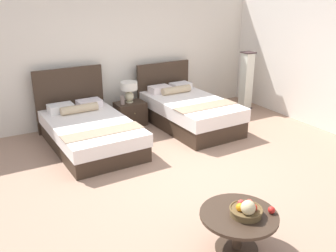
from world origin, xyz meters
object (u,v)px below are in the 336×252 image
(fruit_bowl, at_px, (246,210))
(floor_lamp_corner, at_px, (246,81))
(bed_near_corner, at_px, (188,111))
(table_lamp, at_px, (129,89))
(nightstand, at_px, (130,114))
(loose_apple, at_px, (272,210))
(coffee_table, at_px, (238,223))
(vase, at_px, (122,100))
(bed_near_window, at_px, (89,131))

(fruit_bowl, height_order, floor_lamp_corner, floor_lamp_corner)
(bed_near_corner, xyz_separation_m, fruit_bowl, (-1.54, -3.54, 0.20))
(table_lamp, xyz_separation_m, fruit_bowl, (-0.55, -4.19, -0.24))
(floor_lamp_corner, bearing_deg, fruit_bowl, -130.46)
(nightstand, relative_size, loose_apple, 7.70)
(table_lamp, distance_m, floor_lamp_corner, 2.78)
(bed_near_corner, relative_size, coffee_table, 2.65)
(bed_near_corner, distance_m, vase, 1.33)
(bed_near_window, distance_m, coffee_table, 3.53)
(bed_near_corner, height_order, table_lamp, bed_near_corner)
(table_lamp, distance_m, loose_apple, 4.30)
(bed_near_corner, height_order, loose_apple, bed_near_corner)
(bed_near_corner, xyz_separation_m, coffee_table, (-1.58, -3.48, 0.02))
(fruit_bowl, bearing_deg, vase, 84.83)
(bed_near_window, xyz_separation_m, fruit_bowl, (0.52, -3.56, 0.24))
(fruit_bowl, bearing_deg, table_lamp, 82.51)
(nightstand, bearing_deg, bed_near_window, -150.19)
(loose_apple, height_order, floor_lamp_corner, floor_lamp_corner)
(loose_apple, bearing_deg, bed_near_window, 102.02)
(bed_near_window, distance_m, vase, 1.09)
(bed_near_window, distance_m, loose_apple, 3.74)
(floor_lamp_corner, bearing_deg, nightstand, 173.93)
(bed_near_corner, height_order, floor_lamp_corner, floor_lamp_corner)
(nightstand, bearing_deg, vase, -167.28)
(loose_apple, bearing_deg, coffee_table, 152.16)
(bed_near_corner, height_order, coffee_table, bed_near_corner)
(floor_lamp_corner, bearing_deg, coffee_table, -131.26)
(vase, distance_m, floor_lamp_corner, 2.94)
(nightstand, distance_m, fruit_bowl, 4.21)
(table_lamp, relative_size, coffee_table, 0.51)
(coffee_table, xyz_separation_m, fruit_bowl, (0.04, -0.06, 0.19))
(bed_near_corner, bearing_deg, table_lamp, 146.84)
(bed_near_window, height_order, nightstand, bed_near_window)
(nightstand, distance_m, coffee_table, 4.15)
(bed_near_window, xyz_separation_m, nightstand, (1.07, 0.61, -0.04))
(fruit_bowl, relative_size, floor_lamp_corner, 0.27)
(bed_near_corner, height_order, nightstand, bed_near_corner)
(vase, height_order, loose_apple, vase)
(floor_lamp_corner, bearing_deg, vase, 175.07)
(coffee_table, height_order, fruit_bowl, fruit_bowl)
(table_lamp, bearing_deg, fruit_bowl, -97.49)
(vase, relative_size, fruit_bowl, 0.52)
(table_lamp, height_order, floor_lamp_corner, floor_lamp_corner)
(bed_near_corner, height_order, vase, bed_near_corner)
(table_lamp, height_order, coffee_table, table_lamp)
(vase, bearing_deg, table_lamp, 18.71)
(bed_near_window, height_order, floor_lamp_corner, floor_lamp_corner)
(bed_near_corner, distance_m, table_lamp, 1.26)
(vase, relative_size, loose_apple, 2.35)
(bed_near_corner, xyz_separation_m, vase, (-1.17, 0.59, 0.25))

